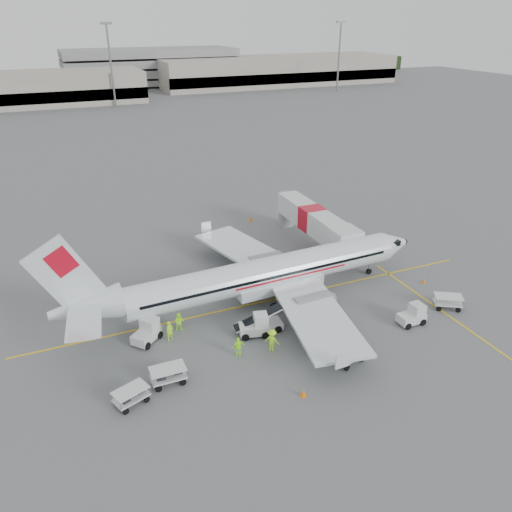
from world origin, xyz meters
The scene contains 25 objects.
ground centered at (0.00, 0.00, 0.00)m, with size 360.00×360.00×0.00m, color #56595B.
stripe_lead centered at (0.00, 0.00, 0.01)m, with size 44.00×0.20×0.01m, color yellow.
stripe_cross centered at (14.00, -8.00, 0.01)m, with size 0.20×20.00×0.01m, color yellow.
terminal_east centered at (70.00, 145.00, 5.00)m, with size 90.00×26.00×10.00m, color gray, non-canonical shape.
parking_garage centered at (25.00, 160.00, 7.00)m, with size 62.00×24.00×14.00m, color slate, non-canonical shape.
treeline centered at (0.00, 175.00, 3.00)m, with size 300.00×3.00×6.00m, color black, non-canonical shape.
mast_center centered at (5.00, 118.00, 11.00)m, with size 3.20×1.20×22.00m, color slate, non-canonical shape.
mast_east centered at (80.00, 118.00, 11.00)m, with size 3.20×1.20×22.00m, color slate, non-canonical shape.
aircraft centered at (0.36, 0.22, 4.78)m, with size 34.71×27.21×9.57m, color white, non-canonical shape.
jet_bridge centered at (10.18, 9.63, 2.24)m, with size 3.20×17.08×4.48m, color silver, non-canonical shape.
belt_loader centered at (-2.29, -4.23, 1.34)m, with size 4.94×1.85×2.68m, color silver, non-canonical shape.
tug_fore centered at (10.09, -8.32, 0.89)m, with size 2.31×1.32×1.79m, color silver, non-canonical shape.
tug_mid centered at (-2.98, -4.58, 0.95)m, with size 2.46×1.41×1.90m, color silver, non-canonical shape.
tug_aft centered at (-11.39, -2.00, 0.95)m, with size 2.45×1.40×1.89m, color silver, non-canonical shape.
cart_loaded_a centered at (-11.02, -7.69, 0.66)m, with size 2.53×1.50×1.32m, color silver, non-canonical shape.
cart_loaded_b centered at (-13.88, -8.79, 0.61)m, with size 2.34×1.38×1.22m, color silver, non-canonical shape.
cart_empty_a centered at (2.26, -10.72, 0.65)m, with size 2.49×1.47×1.30m, color silver, non-canonical shape.
cart_empty_b centered at (14.77, -7.58, 0.63)m, with size 2.43×1.44×1.27m, color silver, non-canonical shape.
cone_nose centered at (15.98, -2.99, 0.28)m, with size 0.35×0.35×0.57m, color orange.
cone_port centered at (6.58, 19.08, 0.34)m, with size 0.41×0.41×0.68m, color orange.
cone_stbd centered at (-2.73, -12.76, 0.32)m, with size 0.39×0.39×0.63m, color orange.
crew_a centered at (-9.57, -2.54, 0.87)m, with size 0.63×0.42×1.74m, color #99E91C.
crew_b centered at (-8.48, -1.50, 0.83)m, with size 0.81×0.63×1.67m, color #99E91C.
crew_c centered at (-2.50, -7.07, 0.95)m, with size 1.22×0.70×1.89m, color #99E91C.
crew_d centered at (-5.20, -6.68, 0.84)m, with size 0.98×0.41×1.67m, color #99E91C.
Camera 1 is at (-16.42, -36.37, 24.02)m, focal length 35.00 mm.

